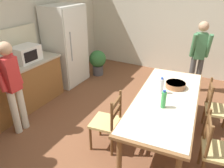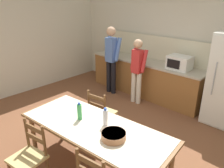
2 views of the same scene
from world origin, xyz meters
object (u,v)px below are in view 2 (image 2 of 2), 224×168
object	(u,v)px
dining_table	(94,130)
chair_side_near_left	(29,156)
chair_side_far_left	(101,113)
person_at_sink	(111,57)
bottle_off_centre	(105,117)
microwave	(179,63)
person_at_counter	(137,68)
serving_bowl	(114,135)
bottle_near_centre	(80,112)

from	to	relation	value
dining_table	chair_side_near_left	distance (m)	0.93
chair_side_far_left	person_at_sink	bearing A→B (deg)	-59.56
bottle_off_centre	chair_side_near_left	bearing A→B (deg)	-121.22
dining_table	bottle_off_centre	distance (m)	0.25
microwave	chair_side_far_left	world-z (taller)	microwave
person_at_sink	person_at_counter	distance (m)	0.86
dining_table	serving_bowl	xyz separation A→B (m)	(0.40, -0.03, 0.12)
dining_table	chair_side_near_left	world-z (taller)	chair_side_near_left
serving_bowl	chair_side_far_left	size ratio (longest dim) A/B	0.35
serving_bowl	person_at_counter	distance (m)	2.61
dining_table	chair_side_far_left	distance (m)	0.93
bottle_off_centre	chair_side_near_left	xyz separation A→B (m)	(-0.55, -0.91, -0.44)
chair_side_near_left	person_at_counter	distance (m)	3.06
bottle_off_centre	person_at_counter	size ratio (longest dim) A/B	0.17
bottle_off_centre	person_at_counter	xyz separation A→B (m)	(-1.03, 2.09, -0.01)
bottle_near_centre	chair_side_far_left	bearing A→B (deg)	112.11
microwave	bottle_off_centre	size ratio (longest dim) A/B	1.85
microwave	person_at_sink	world-z (taller)	person_at_sink
bottle_off_centre	person_at_sink	xyz separation A→B (m)	(-1.88, 2.11, 0.10)
serving_bowl	person_at_counter	bearing A→B (deg)	120.75
person_at_sink	serving_bowl	bearing A→B (deg)	-135.97
person_at_counter	bottle_near_centre	bearing A→B (deg)	-163.87
bottle_near_centre	chair_side_far_left	distance (m)	0.89
microwave	bottle_off_centre	bearing A→B (deg)	-84.49
microwave	serving_bowl	size ratio (longest dim) A/B	1.56
bottle_off_centre	person_at_counter	bearing A→B (deg)	116.34
chair_side_near_left	person_at_sink	xyz separation A→B (m)	(-1.34, 3.01, 0.54)
serving_bowl	person_at_counter	world-z (taller)	person_at_counter
microwave	serving_bowl	xyz separation A→B (m)	(0.55, -2.76, -0.25)
bottle_off_centre	serving_bowl	size ratio (longest dim) A/B	0.84
person_at_counter	chair_side_far_left	bearing A→B (deg)	-166.84
dining_table	person_at_sink	bearing A→B (deg)	128.64
serving_bowl	person_at_counter	xyz separation A→B (m)	(-1.33, 2.24, 0.07)
chair_side_near_left	serving_bowl	bearing A→B (deg)	31.92
chair_side_far_left	person_at_counter	size ratio (longest dim) A/B	0.59
person_at_sink	dining_table	bearing A→B (deg)	-141.36
serving_bowl	chair_side_far_left	bearing A→B (deg)	143.50
serving_bowl	chair_side_near_left	xyz separation A→B (m)	(-0.85, -0.75, -0.37)
bottle_off_centre	chair_side_far_left	distance (m)	0.99
chair_side_near_left	person_at_counter	bearing A→B (deg)	89.50
bottle_near_centre	serving_bowl	size ratio (longest dim) A/B	0.84
microwave	chair_side_near_left	size ratio (longest dim) A/B	0.55
microwave	chair_side_near_left	distance (m)	3.58
chair_side_far_left	person_at_sink	distance (m)	2.03
bottle_off_centre	person_at_counter	distance (m)	2.33
dining_table	serving_bowl	bearing A→B (deg)	-4.44
bottle_off_centre	chair_side_far_left	xyz separation A→B (m)	(-0.68, 0.57, -0.44)
microwave	serving_bowl	world-z (taller)	microwave
bottle_near_centre	chair_side_near_left	world-z (taller)	bottle_near_centre
chair_side_far_left	person_at_sink	xyz separation A→B (m)	(-1.21, 1.54, 0.54)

